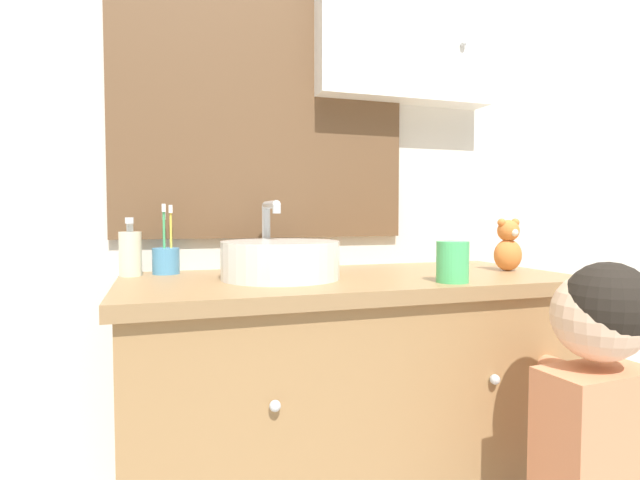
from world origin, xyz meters
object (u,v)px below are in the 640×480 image
soap_dispenser (130,253)px  sink_basin (281,258)px  child_figure (596,431)px  drinking_cup (453,262)px  toothbrush_holder (166,258)px  teddy_bear (508,246)px

soap_dispenser → sink_basin: bearing=-24.1°
soap_dispenser → child_figure: soap_dispenser is taller
sink_basin → drinking_cup: (0.38, -0.20, -0.00)m
sink_basin → toothbrush_holder: (-0.28, 0.19, -0.01)m
sink_basin → soap_dispenser: size_ratio=2.29×
sink_basin → teddy_bear: (0.67, -0.04, 0.02)m
teddy_bear → drinking_cup: teddy_bear is taller
teddy_bear → soap_dispenser: bearing=169.0°
sink_basin → child_figure: sink_basin is taller
sink_basin → toothbrush_holder: sink_basin is taller
toothbrush_holder → child_figure: toothbrush_holder is taller
toothbrush_holder → drinking_cup: toothbrush_holder is taller
sink_basin → drinking_cup: 0.43m
sink_basin → drinking_cup: sink_basin is taller
child_figure → sink_basin: bearing=139.2°
sink_basin → soap_dispenser: bearing=155.9°
sink_basin → toothbrush_holder: bearing=145.7°
soap_dispenser → teddy_bear: soap_dispenser is taller
child_figure → toothbrush_holder: bearing=141.3°
toothbrush_holder → teddy_bear: toothbrush_holder is taller
teddy_bear → child_figure: bearing=-105.9°
soap_dispenser → child_figure: 1.16m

